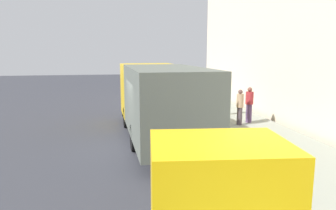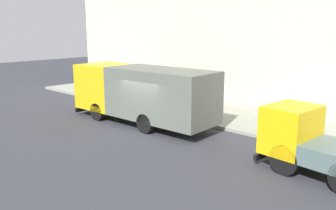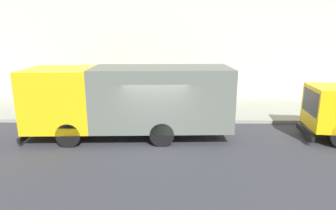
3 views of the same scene
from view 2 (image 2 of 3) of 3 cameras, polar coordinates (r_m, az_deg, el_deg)
name	(u,v)px [view 2 (image 2 of 3)]	position (r m, az deg, el deg)	size (l,w,h in m)	color
ground	(142,132)	(17.15, -4.35, -4.49)	(80.00, 80.00, 0.00)	#313339
sidewalk	(204,113)	(20.78, 5.90, -1.24)	(4.13, 30.00, 0.16)	gray
building_facade	(231,18)	(22.30, 10.31, 13.89)	(0.50, 30.00, 11.21)	beige
large_utility_truck	(142,92)	(18.36, -4.33, 2.17)	(2.87, 8.63, 3.01)	gold
small_flatbed_truck	(319,145)	(13.08, 23.53, -5.99)	(2.48, 5.11, 2.28)	yellow
pedestrian_walking	(176,91)	(22.08, 1.25, 2.23)	(0.46, 0.46, 1.68)	#4F424B
pedestrian_standing	(150,87)	(23.73, -2.98, 2.91)	(0.45, 0.45, 1.64)	brown
pedestrian_third	(177,89)	(22.84, 1.55, 2.62)	(0.52, 0.52, 1.72)	#4F375A
street_sign_post	(163,86)	(20.29, -0.91, 3.16)	(0.44, 0.08, 2.61)	#4C5156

